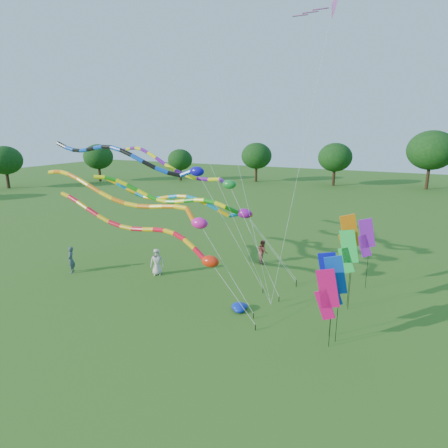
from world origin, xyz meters
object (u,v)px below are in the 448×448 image
at_px(person_a, 157,262).
at_px(person_b, 71,260).
at_px(tube_kite_red, 148,232).
at_px(person_c, 263,252).
at_px(tube_kite_orange, 134,200).
at_px(blue_nylon_heap, 245,308).

bearing_deg(person_a, person_b, 170.95).
relative_size(tube_kite_red, person_c, 8.55).
xyz_separation_m(tube_kite_red, person_c, (4.47, 7.68, -2.89)).
relative_size(tube_kite_red, person_b, 8.17).
xyz_separation_m(tube_kite_orange, person_c, (5.83, 7.10, -4.62)).
bearing_deg(tube_kite_red, blue_nylon_heap, 11.50).
xyz_separation_m(blue_nylon_heap, person_c, (-1.77, 7.64, 0.69)).
bearing_deg(blue_nylon_heap, person_c, 103.03).
distance_m(tube_kite_red, person_b, 7.41).
height_order(person_b, person_c, person_b).
distance_m(tube_kite_red, person_c, 9.35).
xyz_separation_m(tube_kite_red, person_b, (-6.84, 0.16, -2.85)).
distance_m(person_a, person_b, 6.02).
height_order(person_a, person_c, person_a).
relative_size(tube_kite_orange, blue_nylon_heap, 10.46).
height_order(tube_kite_red, tube_kite_orange, tube_kite_orange).
relative_size(person_a, person_b, 0.99).
height_order(blue_nylon_heap, person_c, person_c).
distance_m(person_b, person_c, 13.59).
bearing_deg(person_c, tube_kite_orange, 107.92).
relative_size(tube_kite_red, person_a, 8.25).
relative_size(blue_nylon_heap, person_b, 0.84).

